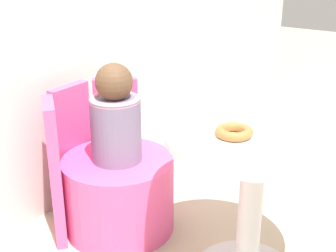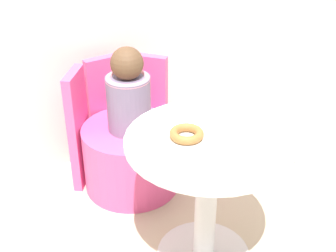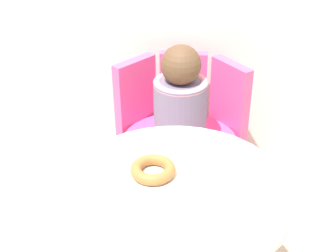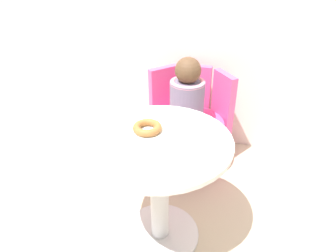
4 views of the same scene
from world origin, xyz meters
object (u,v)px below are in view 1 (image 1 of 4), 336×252
Objects in this scene: round_table at (252,180)px; child_figure at (116,117)px; tub_chair at (119,194)px; donut at (234,132)px.

child_figure is (-0.02, 0.68, 0.13)m from round_table.
tub_chair is 3.77× the size of donut.
donut is (-0.07, 0.06, 0.22)m from round_table.
tub_chair is at bearing 84.99° from donut.
round_table reaches higher than tub_chair.
child_figure is at bearing 180.00° from tub_chair.
donut is (-0.05, -0.63, 0.09)m from child_figure.
child_figure is (-0.00, 0.00, 0.40)m from tub_chair.
child_figure reaches higher than tub_chair.
donut is at bearing 143.35° from round_table.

